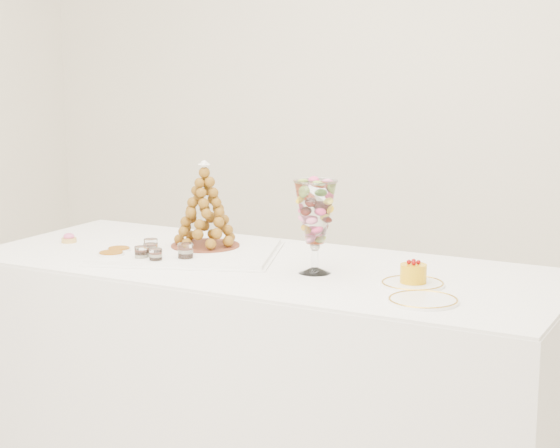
% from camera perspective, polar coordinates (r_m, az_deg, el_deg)
% --- Properties ---
extents(buffet_table, '(2.24, 1.01, 0.83)m').
position_cam_1_polar(buffet_table, '(3.52, -1.02, -9.05)').
color(buffet_table, white).
rests_on(buffet_table, ground).
extents(lace_tray, '(0.76, 0.65, 0.02)m').
position_cam_1_polar(lace_tray, '(3.57, -5.69, -1.70)').
color(lace_tray, white).
rests_on(lace_tray, buffet_table).
extents(macaron_vase, '(0.15, 0.15, 0.32)m').
position_cam_1_polar(macaron_vase, '(3.22, 2.16, 0.64)').
color(macaron_vase, white).
rests_on(macaron_vase, buffet_table).
extents(cake_plate, '(0.21, 0.21, 0.01)m').
position_cam_1_polar(cake_plate, '(3.12, 8.09, -3.64)').
color(cake_plate, white).
rests_on(cake_plate, buffet_table).
extents(spare_plate, '(0.22, 0.22, 0.01)m').
position_cam_1_polar(spare_plate, '(2.92, 8.72, -4.64)').
color(spare_plate, white).
rests_on(spare_plate, buffet_table).
extents(pink_tart, '(0.06, 0.06, 0.04)m').
position_cam_1_polar(pink_tart, '(3.87, -12.74, -0.87)').
color(pink_tart, tan).
rests_on(pink_tart, buffet_table).
extents(verrine_a, '(0.07, 0.07, 0.07)m').
position_cam_1_polar(verrine_a, '(3.53, -7.87, -1.48)').
color(verrine_a, white).
rests_on(verrine_a, buffet_table).
extents(verrine_b, '(0.06, 0.06, 0.07)m').
position_cam_1_polar(verrine_b, '(3.46, -7.90, -1.74)').
color(verrine_b, white).
rests_on(verrine_b, buffet_table).
extents(verrine_c, '(0.06, 0.06, 0.08)m').
position_cam_1_polar(verrine_c, '(3.41, -5.78, -1.81)').
color(verrine_c, white).
rests_on(verrine_c, buffet_table).
extents(verrine_d, '(0.05, 0.05, 0.06)m').
position_cam_1_polar(verrine_d, '(3.44, -8.47, -1.88)').
color(verrine_d, white).
rests_on(verrine_d, buffet_table).
extents(verrine_e, '(0.05, 0.05, 0.06)m').
position_cam_1_polar(verrine_e, '(3.39, -7.58, -2.03)').
color(verrine_e, white).
rests_on(verrine_e, buffet_table).
extents(ramekin_back, '(0.09, 0.09, 0.03)m').
position_cam_1_polar(ramekin_back, '(3.58, -9.78, -1.70)').
color(ramekin_back, white).
rests_on(ramekin_back, buffet_table).
extents(ramekin_front, '(0.10, 0.10, 0.03)m').
position_cam_1_polar(ramekin_front, '(3.50, -10.25, -1.98)').
color(ramekin_front, white).
rests_on(ramekin_front, buffet_table).
extents(croquembouche, '(0.27, 0.27, 0.33)m').
position_cam_1_polar(croquembouche, '(3.58, -4.61, 1.17)').
color(croquembouche, brown).
rests_on(croquembouche, lace_tray).
extents(mousse_cake, '(0.09, 0.09, 0.08)m').
position_cam_1_polar(mousse_cake, '(3.11, 8.13, -2.98)').
color(mousse_cake, '#DDA10A').
rests_on(mousse_cake, cake_plate).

